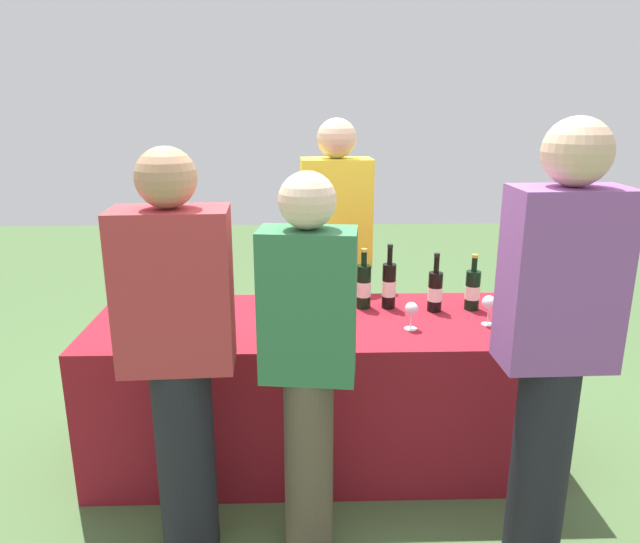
{
  "coord_description": "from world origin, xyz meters",
  "views": [
    {
      "loc": [
        -0.08,
        -2.76,
        1.81
      ],
      "look_at": [
        0.0,
        0.0,
        1.01
      ],
      "focal_mm": 33.25,
      "sensor_mm": 36.0,
      "label": 1
    }
  ],
  "objects_px": {
    "wine_glass_2": "(489,304)",
    "wine_glass_0": "(300,307)",
    "guest_1": "(308,357)",
    "wine_bottle_2": "(363,286)",
    "wine_glass_1": "(411,310)",
    "wine_bottle_1": "(321,289)",
    "wine_bottle_4": "(435,291)",
    "server_pouring": "(336,251)",
    "guest_2": "(555,340)",
    "wine_bottle_5": "(473,290)",
    "guest_0": "(178,349)",
    "wine_bottle_0": "(284,284)",
    "wine_bottle_3": "(389,285)"
  },
  "relations": [
    {
      "from": "wine_glass_2",
      "to": "guest_2",
      "type": "relative_size",
      "value": 0.08
    },
    {
      "from": "guest_2",
      "to": "wine_bottle_1",
      "type": "bearing_deg",
      "value": 131.57
    },
    {
      "from": "server_pouring",
      "to": "guest_1",
      "type": "relative_size",
      "value": 1.09
    },
    {
      "from": "wine_bottle_5",
      "to": "guest_0",
      "type": "distance_m",
      "value": 1.57
    },
    {
      "from": "wine_glass_2",
      "to": "wine_bottle_4",
      "type": "bearing_deg",
      "value": 136.54
    },
    {
      "from": "guest_1",
      "to": "wine_bottle_2",
      "type": "bearing_deg",
      "value": 77.44
    },
    {
      "from": "wine_glass_1",
      "to": "guest_2",
      "type": "distance_m",
      "value": 0.77
    },
    {
      "from": "wine_bottle_5",
      "to": "guest_2",
      "type": "distance_m",
      "value": 0.92
    },
    {
      "from": "server_pouring",
      "to": "guest_2",
      "type": "distance_m",
      "value": 1.65
    },
    {
      "from": "wine_bottle_5",
      "to": "wine_glass_2",
      "type": "xyz_separation_m",
      "value": [
        0.02,
        -0.23,
        0.0
      ]
    },
    {
      "from": "wine_bottle_2",
      "to": "guest_2",
      "type": "bearing_deg",
      "value": -57.65
    },
    {
      "from": "wine_bottle_3",
      "to": "wine_bottle_5",
      "type": "bearing_deg",
      "value": -4.74
    },
    {
      "from": "wine_glass_2",
      "to": "server_pouring",
      "type": "bearing_deg",
      "value": 131.03
    },
    {
      "from": "guest_1",
      "to": "wine_bottle_4",
      "type": "bearing_deg",
      "value": 56.62
    },
    {
      "from": "wine_bottle_1",
      "to": "wine_glass_1",
      "type": "relative_size",
      "value": 2.5
    },
    {
      "from": "wine_bottle_1",
      "to": "guest_1",
      "type": "height_order",
      "value": "guest_1"
    },
    {
      "from": "wine_glass_0",
      "to": "wine_glass_1",
      "type": "distance_m",
      "value": 0.53
    },
    {
      "from": "server_pouring",
      "to": "wine_bottle_0",
      "type": "bearing_deg",
      "value": 55.38
    },
    {
      "from": "wine_bottle_3",
      "to": "wine_bottle_4",
      "type": "bearing_deg",
      "value": -13.5
    },
    {
      "from": "wine_bottle_3",
      "to": "wine_glass_1",
      "type": "bearing_deg",
      "value": -78.25
    },
    {
      "from": "wine_glass_1",
      "to": "guest_1",
      "type": "bearing_deg",
      "value": -133.06
    },
    {
      "from": "wine_bottle_1",
      "to": "guest_2",
      "type": "height_order",
      "value": "guest_2"
    },
    {
      "from": "wine_glass_1",
      "to": "guest_1",
      "type": "height_order",
      "value": "guest_1"
    },
    {
      "from": "wine_bottle_4",
      "to": "wine_glass_1",
      "type": "relative_size",
      "value": 2.27
    },
    {
      "from": "wine_bottle_5",
      "to": "wine_glass_2",
      "type": "distance_m",
      "value": 0.23
    },
    {
      "from": "wine_bottle_2",
      "to": "guest_0",
      "type": "distance_m",
      "value": 1.14
    },
    {
      "from": "wine_bottle_4",
      "to": "guest_2",
      "type": "relative_size",
      "value": 0.17
    },
    {
      "from": "wine_bottle_1",
      "to": "wine_glass_0",
      "type": "distance_m",
      "value": 0.21
    },
    {
      "from": "wine_bottle_2",
      "to": "wine_bottle_3",
      "type": "distance_m",
      "value": 0.13
    },
    {
      "from": "wine_bottle_5",
      "to": "wine_bottle_4",
      "type": "bearing_deg",
      "value": -174.35
    },
    {
      "from": "wine_bottle_2",
      "to": "wine_glass_0",
      "type": "height_order",
      "value": "wine_bottle_2"
    },
    {
      "from": "wine_bottle_1",
      "to": "wine_glass_0",
      "type": "bearing_deg",
      "value": -120.83
    },
    {
      "from": "wine_bottle_1",
      "to": "guest_1",
      "type": "relative_size",
      "value": 0.22
    },
    {
      "from": "wine_bottle_3",
      "to": "wine_glass_2",
      "type": "distance_m",
      "value": 0.52
    },
    {
      "from": "wine_glass_2",
      "to": "wine_bottle_0",
      "type": "bearing_deg",
      "value": 163.14
    },
    {
      "from": "wine_glass_2",
      "to": "guest_0",
      "type": "bearing_deg",
      "value": -158.06
    },
    {
      "from": "wine_bottle_0",
      "to": "wine_bottle_2",
      "type": "height_order",
      "value": "wine_bottle_0"
    },
    {
      "from": "wine_bottle_0",
      "to": "wine_glass_0",
      "type": "bearing_deg",
      "value": -72.45
    },
    {
      "from": "wine_bottle_0",
      "to": "wine_glass_0",
      "type": "xyz_separation_m",
      "value": [
        0.09,
        -0.28,
        -0.03
      ]
    },
    {
      "from": "wine_glass_0",
      "to": "wine_glass_2",
      "type": "distance_m",
      "value": 0.91
    },
    {
      "from": "wine_bottle_2",
      "to": "wine_glass_2",
      "type": "relative_size",
      "value": 2.14
    },
    {
      "from": "wine_glass_0",
      "to": "guest_1",
      "type": "distance_m",
      "value": 0.6
    },
    {
      "from": "wine_bottle_1",
      "to": "guest_0",
      "type": "distance_m",
      "value": 0.95
    },
    {
      "from": "wine_glass_1",
      "to": "guest_1",
      "type": "relative_size",
      "value": 0.09
    },
    {
      "from": "wine_bottle_4",
      "to": "server_pouring",
      "type": "relative_size",
      "value": 0.18
    },
    {
      "from": "wine_bottle_2",
      "to": "guest_1",
      "type": "bearing_deg",
      "value": -109.43
    },
    {
      "from": "wine_glass_2",
      "to": "wine_glass_0",
      "type": "bearing_deg",
      "value": 178.46
    },
    {
      "from": "wine_glass_1",
      "to": "guest_0",
      "type": "bearing_deg",
      "value": -152.89
    },
    {
      "from": "wine_bottle_5",
      "to": "guest_0",
      "type": "relative_size",
      "value": 0.18
    },
    {
      "from": "wine_bottle_5",
      "to": "guest_1",
      "type": "distance_m",
      "value": 1.17
    }
  ]
}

